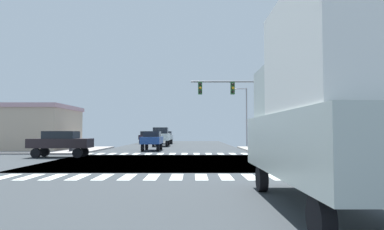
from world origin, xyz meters
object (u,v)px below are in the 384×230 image
(sedan_queued_2, at_px, (61,142))
(box_truck_farside_1, at_px, (325,101))
(sedan_trailing_4, at_px, (153,139))
(sedan_leading_3, at_px, (167,136))
(street_lamp, at_px, (245,111))
(traffic_signal_mast, at_px, (237,97))
(pickup_nearside_1, at_px, (162,136))
(sedan_crossing_1, at_px, (147,136))

(sedan_queued_2, bearing_deg, box_truck_farside_1, 36.83)
(box_truck_farside_1, bearing_deg, sedan_trailing_4, 105.40)
(box_truck_farside_1, height_order, sedan_trailing_4, box_truck_farside_1)
(sedan_queued_2, bearing_deg, sedan_leading_3, 168.24)
(street_lamp, height_order, sedan_leading_3, street_lamp)
(traffic_signal_mast, xyz_separation_m, sedan_queued_2, (-13.20, -3.42, -3.59))
(sedan_leading_3, distance_m, sedan_trailing_4, 18.35)
(pickup_nearside_1, distance_m, sedan_queued_2, 19.22)
(box_truck_farside_1, distance_m, sedan_queued_2, 21.08)
(pickup_nearside_1, bearing_deg, box_truck_farside_1, 101.24)
(traffic_signal_mast, distance_m, sedan_trailing_4, 9.85)
(sedan_leading_3, bearing_deg, sedan_crossing_1, -2.89)
(pickup_nearside_1, distance_m, sedan_crossing_1, 9.20)
(sedan_queued_2, bearing_deg, street_lamp, 135.40)
(street_lamp, distance_m, box_truck_farside_1, 32.94)
(street_lamp, relative_size, sedan_leading_3, 1.64)
(sedan_trailing_4, bearing_deg, sedan_leading_3, -90.00)
(street_lamp, height_order, sedan_crossing_1, street_lamp)
(street_lamp, xyz_separation_m, sedan_queued_2, (-15.70, -15.92, -3.16))
(sedan_crossing_1, height_order, sedan_queued_2, same)
(street_lamp, bearing_deg, sedan_trailing_4, -143.97)
(street_lamp, bearing_deg, pickup_nearside_1, 166.28)
(traffic_signal_mast, relative_size, box_truck_farside_1, 0.89)
(sedan_queued_2, bearing_deg, sedan_trailing_4, 146.84)
(sedan_crossing_1, bearing_deg, sedan_leading_3, 177.11)
(pickup_nearside_1, relative_size, sedan_leading_3, 1.19)
(street_lamp, distance_m, sedan_queued_2, 22.58)
(sedan_trailing_4, bearing_deg, pickup_nearside_1, -90.00)
(street_lamp, xyz_separation_m, pickup_nearside_1, (-10.10, 2.46, -2.99))
(pickup_nearside_1, bearing_deg, sedan_queued_2, 73.04)
(street_lamp, relative_size, sedan_queued_2, 1.64)
(pickup_nearside_1, height_order, sedan_crossing_1, pickup_nearside_1)
(box_truck_farside_1, height_order, sedan_leading_3, box_truck_farside_1)
(traffic_signal_mast, height_order, sedan_leading_3, traffic_signal_mast)
(traffic_signal_mast, relative_size, sedan_leading_3, 1.48)
(sedan_leading_3, bearing_deg, box_truck_farside_1, 99.09)
(traffic_signal_mast, height_order, sedan_trailing_4, traffic_signal_mast)
(sedan_crossing_1, relative_size, sedan_queued_2, 1.00)
(sedan_crossing_1, xyz_separation_m, sedan_trailing_4, (3.00, -18.50, 0.00))
(traffic_signal_mast, bearing_deg, sedan_queued_2, -165.45)
(traffic_signal_mast, bearing_deg, street_lamp, 78.68)
(sedan_queued_2, height_order, sedan_trailing_4, same)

